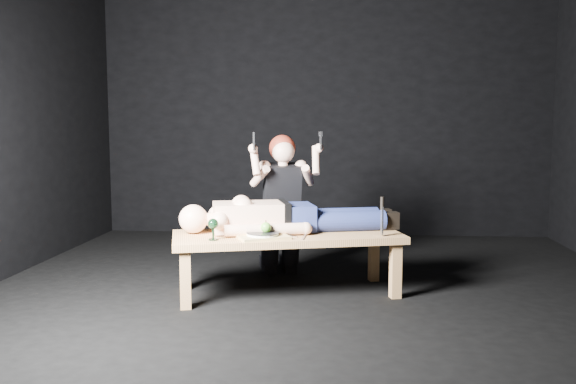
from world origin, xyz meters
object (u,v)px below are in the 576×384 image
at_px(lying_man, 292,213).
at_px(kneeling_woman, 281,203).
at_px(goblet, 213,229).
at_px(serving_tray, 263,237).
at_px(carving_knife, 382,217).
at_px(table, 287,264).

height_order(lying_man, kneeling_woman, kneeling_woman).
relative_size(lying_man, goblet, 11.18).
height_order(serving_tray, carving_knife, carving_knife).
height_order(kneeling_woman, carving_knife, kneeling_woman).
bearing_deg(kneeling_woman, serving_tray, -109.13).
bearing_deg(lying_man, table, -114.86).
relative_size(kneeling_woman, goblet, 7.91).
xyz_separation_m(serving_tray, goblet, (-0.33, -0.10, 0.07)).
relative_size(kneeling_woman, serving_tray, 3.50).
distance_m(lying_man, carving_knife, 0.68).
distance_m(kneeling_woman, goblet, 0.96).
xyz_separation_m(kneeling_woman, carving_knife, (0.79, -0.62, -0.01)).
xyz_separation_m(lying_man, serving_tray, (-0.18, -0.32, -0.12)).
distance_m(lying_man, serving_tray, 0.39).
bearing_deg(goblet, serving_tray, 17.23).
bearing_deg(lying_man, goblet, -155.17).
bearing_deg(carving_knife, goblet, 177.26).
distance_m(table, kneeling_woman, 0.69).
bearing_deg(lying_man, carving_knife, -29.44).
bearing_deg(serving_tray, kneeling_woman, 86.50).
bearing_deg(table, carving_knife, -19.14).
xyz_separation_m(lying_man, goblet, (-0.51, -0.43, -0.06)).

